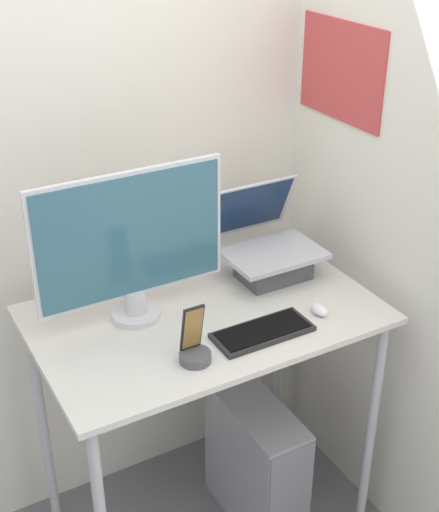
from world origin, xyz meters
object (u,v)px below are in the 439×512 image
Objects in this scene: laptop at (269,253)px; cell_phone at (194,349)px; monitor at (131,246)px; computer_tower at (256,464)px; mouse at (319,310)px; keyboard at (263,332)px.

laptop is 1.80× the size of cell_phone.
laptop is at bearing 3.04° from monitor.
cell_phone is (-0.44, -0.30, -0.04)m from laptop.
monitor is 3.33× the size of cell_phone.
monitor is 1.15× the size of computer_tower.
laptop is at bearing 90.12° from mouse.
computer_tower is at bearing 59.42° from keyboard.
monitor reaches higher than laptop.
keyboard is 0.68m from computer_tower.
keyboard is 0.59× the size of computer_tower.
laptop is 0.52m from monitor.
keyboard is at bearing -125.49° from laptop.
cell_phone is at bearing -79.11° from monitor.
mouse is at bearing -42.36° from computer_tower.
laptop is 0.29m from mouse.
monitor is at bearing 152.41° from mouse.
laptop is 1.06× the size of keyboard.
cell_phone is at bearing -176.30° from keyboard.
cell_phone is at bearing -177.10° from mouse.
cell_phone is (0.05, -0.28, -0.20)m from monitor.
monitor is at bearing 159.21° from computer_tower.
monitor reaches higher than computer_tower.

